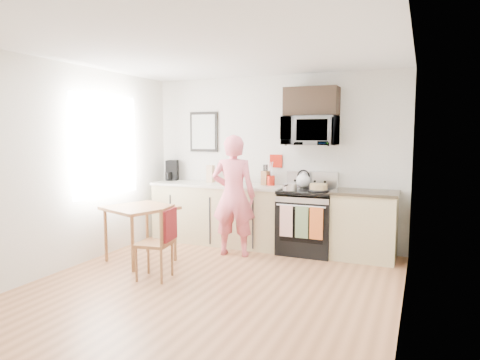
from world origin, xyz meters
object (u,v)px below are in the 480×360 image
at_px(chair, 164,233).
at_px(cake, 318,187).
at_px(microwave, 310,131).
at_px(person, 234,196).
at_px(dining_table, 140,213).
at_px(range, 307,223).

bearing_deg(chair, cake, 40.73).
height_order(microwave, cake, microwave).
distance_m(person, chair, 1.35).
bearing_deg(person, dining_table, 25.86).
height_order(microwave, chair, microwave).
relative_size(microwave, person, 0.44).
distance_m(microwave, chair, 2.57).
height_order(dining_table, cake, cake).
bearing_deg(person, chair, 65.03).
bearing_deg(cake, microwave, 132.90).
relative_size(person, cake, 5.69).
xyz_separation_m(range, chair, (-1.25, -1.80, 0.13)).
height_order(dining_table, chair, chair).
xyz_separation_m(microwave, person, (-0.93, -0.63, -0.91)).
bearing_deg(microwave, chair, -123.34).
height_order(chair, cake, cake).
bearing_deg(cake, person, -158.31).
xyz_separation_m(dining_table, cake, (2.14, 1.20, 0.31)).
bearing_deg(chair, microwave, 47.26).
distance_m(range, dining_table, 2.36).
bearing_deg(cake, dining_table, -150.63).
height_order(range, microwave, microwave).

